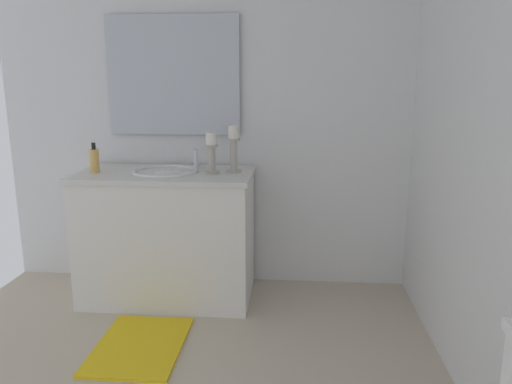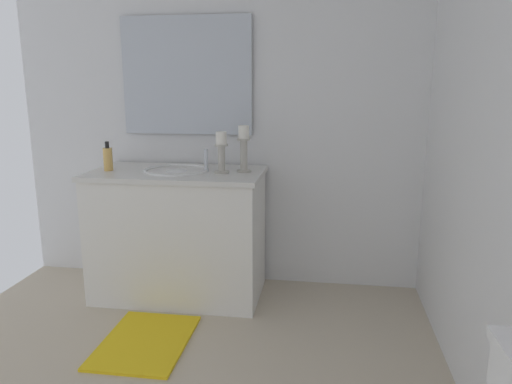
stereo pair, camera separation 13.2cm
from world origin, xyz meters
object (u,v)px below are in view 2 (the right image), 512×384
Objects in this scene: vanity_cabinet at (179,234)px; candle_holder_tall at (244,148)px; sink_basin at (177,177)px; candle_holder_short at (221,152)px; soap_bottle at (108,159)px; mirror at (186,76)px; bath_mat at (146,341)px.

vanity_cabinet is 3.82× the size of candle_holder_tall.
candle_holder_short is (0.02, 0.29, 0.17)m from sink_basin.
vanity_cabinet is 0.36m from sink_basin.
sink_basin is 0.44m from soap_bottle.
vanity_cabinet is 2.67× the size of sink_basin.
mirror is at bearing -136.07° from candle_holder_short.
bath_mat is at bearing 0.00° from vanity_cabinet.
sink_basin is 2.23× the size of soap_bottle.
vanity_cabinet is 1.02m from mirror.
bath_mat is at bearing 35.84° from soap_bottle.
sink_basin reaches higher than bath_mat.
candle_holder_short is at bearing 91.86° from soap_bottle.
mirror is 3.46× the size of candle_holder_short.
mirror is at bearing -120.79° from candle_holder_tall.
mirror is at bearing 180.00° from bath_mat.
vanity_cabinet is at bearing -0.01° from mirror.
soap_bottle is 1.13m from bath_mat.
vanity_cabinet is 4.34× the size of candle_holder_short.
soap_bottle is (0.08, -0.84, -0.07)m from candle_holder_tall.
sink_basin is 0.47× the size of mirror.
sink_basin is 0.67m from mirror.
bath_mat is at bearing -0.00° from mirror.
vanity_cabinet is 0.64m from soap_bottle.
sink_basin is 0.46m from candle_holder_tall.
soap_bottle is (0.04, -0.42, 0.11)m from sink_basin.
vanity_cabinet is at bearing -94.20° from candle_holder_short.
candle_holder_tall is at bearing 95.20° from soap_bottle.
candle_holder_tall is 0.14m from candle_holder_short.
mirror is at bearing -179.80° from sink_basin.
candle_holder_short is at bearing 85.80° from vanity_cabinet.
candle_holder_short is 0.41× the size of bath_mat.
vanity_cabinet is at bearing -90.00° from sink_basin.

